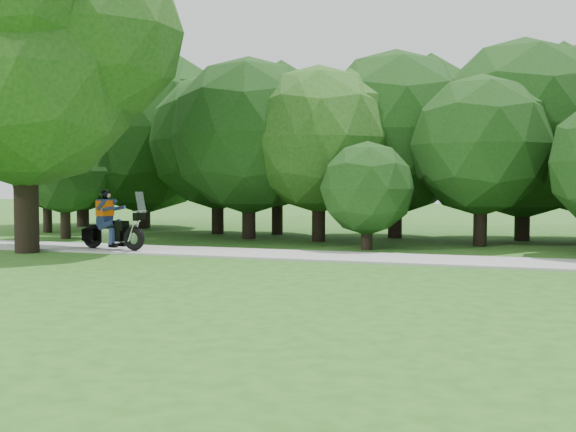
# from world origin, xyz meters

# --- Properties ---
(ground) EXTENTS (100.00, 100.00, 0.00)m
(ground) POSITION_xyz_m (0.00, 0.00, 0.00)
(ground) COLOR #255618
(ground) RESTS_ON ground
(walkway) EXTENTS (60.00, 2.20, 0.06)m
(walkway) POSITION_xyz_m (0.00, 8.00, 0.03)
(walkway) COLOR #A2A29D
(walkway) RESTS_ON ground
(tree_line) EXTENTS (39.64, 11.11, 7.49)m
(tree_line) POSITION_xyz_m (1.71, 14.52, 3.63)
(tree_line) COLOR black
(tree_line) RESTS_ON ground
(big_tree_west) EXTENTS (8.64, 6.56, 9.96)m
(big_tree_west) POSITION_xyz_m (-10.54, 6.85, 5.76)
(big_tree_west) COLOR black
(big_tree_west) RESTS_ON ground
(touring_motorcycle) EXTENTS (2.26, 0.92, 1.73)m
(touring_motorcycle) POSITION_xyz_m (-8.47, 7.53, 0.69)
(touring_motorcycle) COLOR black
(touring_motorcycle) RESTS_ON walkway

